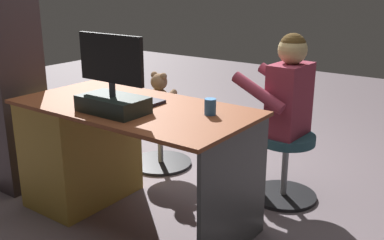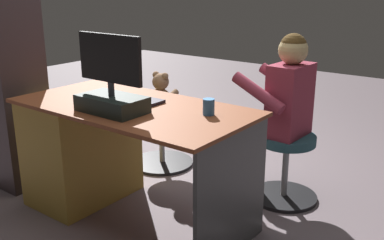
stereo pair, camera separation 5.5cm
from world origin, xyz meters
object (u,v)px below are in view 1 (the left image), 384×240
Objects in this scene: teddy_bear at (160,93)px; person at (277,102)px; tv_remote at (92,101)px; office_chair_teddy at (160,135)px; visitor_chair at (285,161)px; desk at (91,147)px; computer_mouse at (102,91)px; cup at (210,107)px; monitor at (112,91)px; keyboard at (133,99)px.

person is at bearing -178.00° from teddy_bear.
tv_remote is 1.02m from office_chair_teddy.
visitor_chair is (-1.08, -0.05, 0.02)m from office_chair_teddy.
desk is 0.38m from computer_mouse.
cup is 0.89m from visitor_chair.
office_chair_teddy is 1.64× the size of teddy_bear.
teddy_bear is (0.00, -0.01, 0.35)m from office_chair_teddy.
desk is at bearing 7.12° from cup.
monitor reaches higher than teddy_bear.
visitor_chair is (-0.16, -0.71, -0.52)m from cup.
cup is 1.26m from office_chair_teddy.
keyboard is 0.82× the size of office_chair_teddy.
keyboard is at bearing 117.50° from teddy_bear.
monitor reaches higher than tv_remote.
monitor is 1.14m from person.
office_chair_teddy is at bearing -86.94° from desk.
office_chair_teddy is 0.44× the size of person.
monitor is 1.21m from office_chair_teddy.
monitor is 1.49× the size of teddy_bear.
office_chair_teddy is 0.35m from teddy_bear.
monitor is at bearing 157.56° from desk.
desk is 4.78× the size of teddy_bear.
teddy_bear reaches higher than desk.
person is at bearing -139.67° from desk.
person is at bearing -119.22° from monitor.
cup is at bearing 144.08° from teddy_bear.
cup is at bearing -178.53° from computer_mouse.
office_chair_teddy is (0.09, -0.68, -0.52)m from computer_mouse.
visitor_chair is (-1.00, -0.73, -0.50)m from computer_mouse.
monitor is 4.83× the size of computer_mouse.
tv_remote is 0.32× the size of visitor_chair.
teddy_bear is 1.00m from person.
visitor_chair is at bearing -122.64° from monitor.
cup is 0.18× the size of office_chair_teddy.
tv_remote is (0.17, 0.18, -0.00)m from keyboard.
office_chair_teddy is 1.09m from person.
monitor reaches higher than person.
teddy_bear reaches higher than visitor_chair.
cup is 0.77m from tv_remote.
teddy_bear is (0.92, -0.67, -0.19)m from cup.
desk reaches higher than visitor_chair.
computer_mouse is at bearing 38.43° from person.
computer_mouse reaches higher than office_chair_teddy.
cup is at bearing 144.54° from office_chair_teddy.
computer_mouse is at bearing 97.08° from teddy_bear.
cup reaches higher than computer_mouse.
teddy_bear reaches higher than tv_remote.
visitor_chair is (-1.08, -0.04, -0.33)m from teddy_bear.
computer_mouse is 0.72m from teddy_bear.
visitor_chair is at bearing -177.35° from person.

